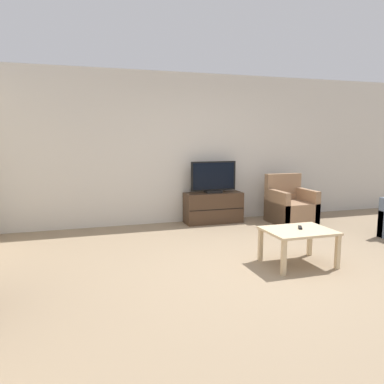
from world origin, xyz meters
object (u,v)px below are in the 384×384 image
armchair (290,207)px  remote (300,227)px  tv (213,178)px  coffee_table (298,234)px  tv_stand (213,208)px

armchair → remote: (-1.10, -1.98, 0.16)m
tv → armchair: size_ratio=0.96×
tv → coffee_table: size_ratio=1.06×
tv → remote: 2.46m
coffee_table → tv_stand: bearing=94.0°
armchair → remote: bearing=-119.0°
tv_stand → tv: bearing=-90.0°
remote → tv_stand: bearing=124.0°
tv_stand → coffee_table: bearing=-86.0°
tv → armchair: (1.33, -0.44, -0.53)m
remote → armchair: bearing=89.6°
tv_stand → armchair: bearing=-18.4°
remote → tv: bearing=124.1°
tv_stand → armchair: (1.33, -0.44, 0.01)m
tv → remote: (0.23, -2.42, -0.37)m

